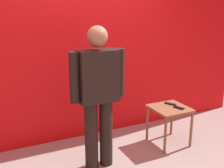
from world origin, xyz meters
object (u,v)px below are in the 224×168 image
object	(u,v)px
side_table	(170,113)
tv_remote	(170,104)
standing_person	(98,92)
cell_phone	(179,108)

from	to	relation	value
side_table	tv_remote	size ratio (longest dim) A/B	3.19
standing_person	tv_remote	world-z (taller)	standing_person
cell_phone	tv_remote	distance (m)	0.18
cell_phone	tv_remote	bearing A→B (deg)	73.38
side_table	cell_phone	world-z (taller)	cell_phone
standing_person	side_table	size ratio (longest dim) A/B	3.11
standing_person	side_table	xyz separation A→B (m)	(1.11, 0.11, -0.49)
standing_person	cell_phone	world-z (taller)	standing_person
side_table	cell_phone	bearing A→B (deg)	-41.60
standing_person	tv_remote	bearing A→B (deg)	9.55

